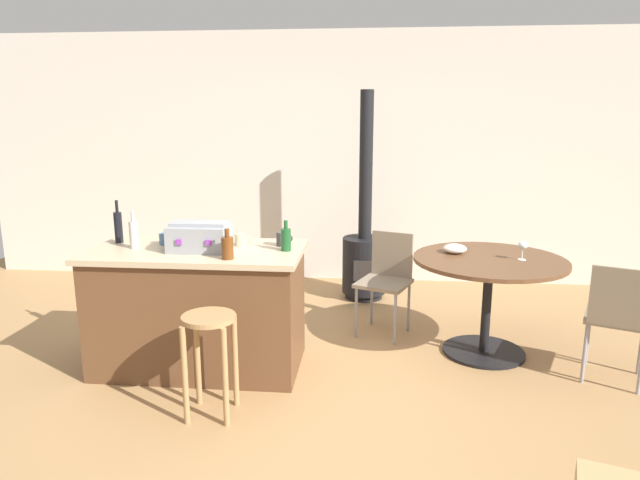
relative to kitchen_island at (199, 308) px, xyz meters
The scene contains 18 objects.
ground_plane 1.03m from the kitchen_island, 25.98° to the right, with size 8.80×8.80×0.00m, color #A37A4C.
back_wall 2.71m from the kitchen_island, 70.84° to the left, with size 8.00×0.10×2.70m, color beige.
kitchen_island is the anchor object (origin of this frame).
wooden_stool 0.72m from the kitchen_island, 67.65° to the right, with size 0.32×0.32×0.65m.
dining_table 2.17m from the kitchen_island, 11.16° to the left, with size 1.14×1.14×0.76m.
folding_chair_near 1.59m from the kitchen_island, 30.31° to the left, with size 0.52×0.52×0.85m.
folding_chair_far 2.90m from the kitchen_island, ahead, with size 0.53×0.53×0.85m.
wood_stove 2.07m from the kitchen_island, 55.61° to the left, with size 0.44×0.45×2.05m.
toolbox 0.54m from the kitchen_island, 40.31° to the right, with size 0.41×0.29×0.20m.
bottle_0 0.70m from the kitchen_island, behind, with size 0.06×0.06×0.27m.
bottle_1 0.65m from the kitchen_island, 41.14° to the right, with size 0.08×0.08×0.20m.
bottle_2 0.83m from the kitchen_island, ahead, with size 0.07×0.07×0.22m.
bottle_3 0.86m from the kitchen_island, 167.10° to the left, with size 0.06×0.06×0.32m.
cup_0 0.79m from the kitchen_island, 14.51° to the left, with size 0.12×0.09×0.10m.
cup_1 0.57m from the kitchen_island, 156.91° to the left, with size 0.11×0.07×0.08m.
cup_2 0.58m from the kitchen_island, 23.74° to the left, with size 0.12×0.08×0.09m.
wine_glass 2.42m from the kitchen_island, ahead, with size 0.07×0.07×0.14m.
serving_bowl 2.00m from the kitchen_island, 16.66° to the left, with size 0.18×0.18×0.07m, color white.
Camera 1 is at (0.39, -3.31, 1.80)m, focal length 31.15 mm.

